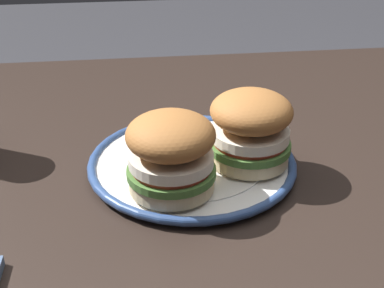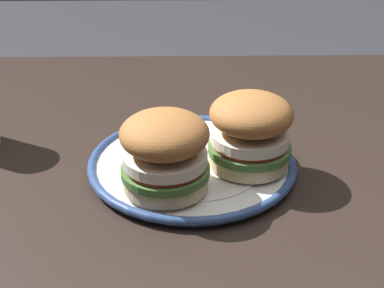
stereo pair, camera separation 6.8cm
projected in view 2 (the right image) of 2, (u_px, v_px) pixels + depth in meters
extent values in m
cube|color=black|center=(215.00, 161.00, 0.80)|extent=(1.38, 0.86, 0.03)
cylinder|color=white|center=(192.00, 165.00, 0.75)|extent=(0.26, 0.26, 0.01)
torus|color=navy|center=(192.00, 162.00, 0.75)|extent=(0.29, 0.29, 0.01)
cylinder|color=white|center=(192.00, 161.00, 0.75)|extent=(0.20, 0.20, 0.00)
cylinder|color=beige|center=(249.00, 157.00, 0.73)|extent=(0.11, 0.11, 0.02)
cylinder|color=#477033|center=(249.00, 148.00, 0.72)|extent=(0.11, 0.11, 0.01)
cylinder|color=#BC3828|center=(250.00, 143.00, 0.72)|extent=(0.10, 0.10, 0.01)
cylinder|color=silver|center=(250.00, 136.00, 0.71)|extent=(0.10, 0.10, 0.01)
ellipsoid|color=#A36633|center=(251.00, 114.00, 0.70)|extent=(0.15, 0.15, 0.05)
cylinder|color=beige|center=(166.00, 180.00, 0.68)|extent=(0.11, 0.11, 0.02)
cylinder|color=#477033|center=(165.00, 170.00, 0.67)|extent=(0.11, 0.11, 0.01)
cylinder|color=#BC3828|center=(165.00, 165.00, 0.67)|extent=(0.10, 0.10, 0.01)
cylinder|color=silver|center=(165.00, 158.00, 0.66)|extent=(0.10, 0.10, 0.01)
ellipsoid|color=#A36633|center=(164.00, 134.00, 0.65)|extent=(0.14, 0.14, 0.05)
torus|color=orange|center=(185.00, 152.00, 0.75)|extent=(0.06, 0.06, 0.01)
cylinder|color=#F4E5C6|center=(185.00, 153.00, 0.75)|extent=(0.03, 0.03, 0.00)
ellipsoid|color=orange|center=(166.00, 125.00, 0.83)|extent=(0.07, 0.07, 0.01)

